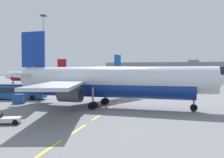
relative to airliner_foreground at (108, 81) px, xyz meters
The scene contains 8 objects.
apron_paint_markings 15.68m from the airliner_foreground, 87.64° to the left, with size 8.00×94.30×0.01m.
airliner_foreground is the anchor object (origin of this frame).
airliner_mid_left 56.22m from the airliner_foreground, 93.81° to the left, with size 30.02×30.98×11.08m.
airliner_far_center 74.79m from the airliner_foreground, 127.98° to the left, with size 30.47×30.34×10.70m.
apron_shuttle_bus 21.39m from the airliner_foreground, 162.97° to the left, with size 12.30×4.54×3.00m.
uld_cargo_container 16.27m from the airliner_foreground, behind, with size 1.73×1.70×1.60m.
apron_light_mast_near 56.95m from the airliner_foreground, 128.04° to the left, with size 1.80×1.80×25.60m.
terminal_satellite 115.16m from the airliner_foreground, 83.74° to the left, with size 76.69×25.90×12.22m.
Camera 1 is at (26.11, -14.43, 5.49)m, focal length 39.13 mm.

